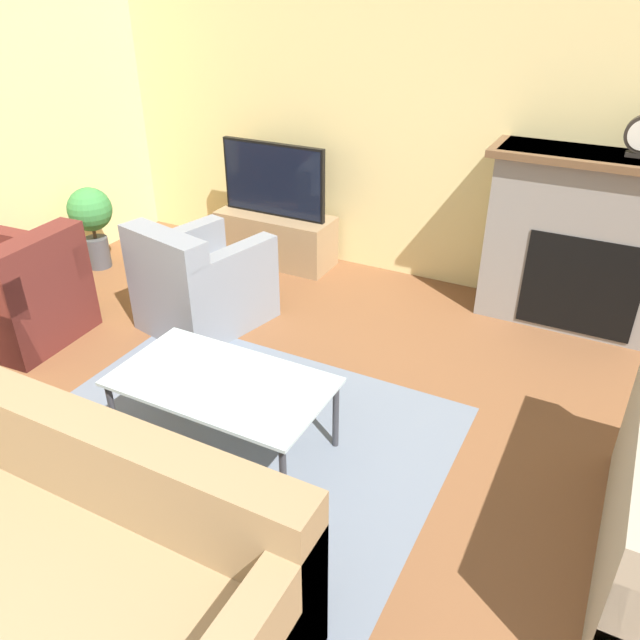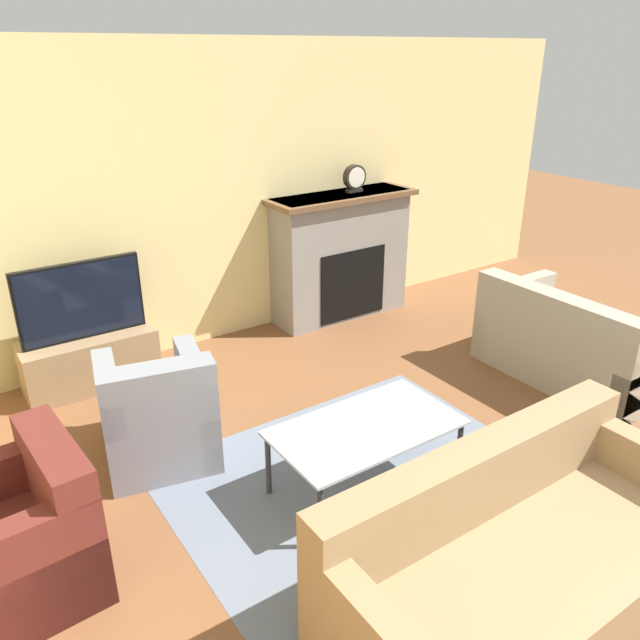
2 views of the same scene
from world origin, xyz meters
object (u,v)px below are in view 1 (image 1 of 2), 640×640
couch_sectional (56,566)px  armchair_by_window (15,299)px  tv (274,180)px  armchair_accent (201,288)px  potted_plant (91,217)px  coffee_table (222,386)px

couch_sectional → armchair_by_window: same height
tv → armchair_accent: bearing=-85.0°
couch_sectional → armchair_accent: 2.45m
couch_sectional → potted_plant: (-2.43, 2.65, 0.18)m
couch_sectional → coffee_table: 1.18m
tv → armchair_by_window: tv is taller
armchair_by_window → potted_plant: (-0.38, 1.15, 0.17)m
couch_sectional → tv: bearing=107.2°
armchair_by_window → armchair_accent: size_ratio=0.96×
armchair_accent → potted_plant: size_ratio=1.34×
tv → coffee_table: (1.06, -2.32, -0.35)m
couch_sectional → coffee_table: bearing=90.8°
armchair_by_window → coffee_table: size_ratio=0.80×
potted_plant → couch_sectional: bearing=-47.5°
tv → potted_plant: tv is taller
armchair_by_window → coffee_table: 2.06m
couch_sectional → potted_plant: size_ratio=2.79×
couch_sectional → armchair_by_window: 2.54m
couch_sectional → potted_plant: bearing=132.5°
armchair_by_window → potted_plant: size_ratio=1.29×
armchair_by_window → coffee_table: (2.03, -0.32, 0.12)m
tv → couch_sectional: (1.08, -3.49, -0.47)m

